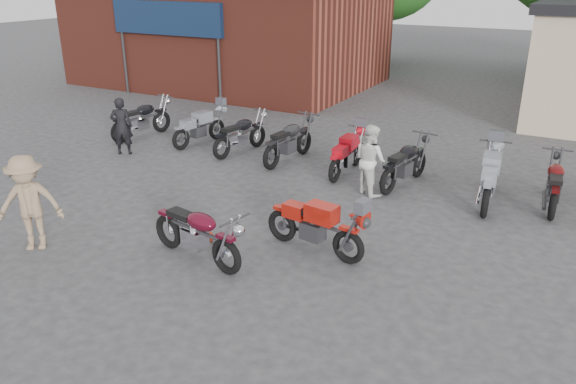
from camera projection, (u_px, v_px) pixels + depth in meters
The scene contains 16 objects.
ground at pixel (209, 258), 9.74m from camera, with size 90.00×90.00×0.00m, color #353538.
brick_building at pixel (230, 35), 24.43m from camera, with size 12.00×8.00×4.00m, color maroon.
vintage_motorcycle at pixel (197, 230), 9.44m from camera, with size 2.02×0.67×1.17m, color #4B0919, non-canonical shape.
sportbike at pixel (316, 223), 9.74m from camera, with size 1.95×0.64×1.13m, color #B6190F, non-canonical shape.
helmet at pixel (207, 237), 10.27m from camera, with size 0.24×0.24×0.22m, color #AE2A12.
person_dark at pixel (122, 126), 14.98m from camera, with size 0.57×0.37×1.55m, color black.
person_light at pixel (370, 160), 12.28m from camera, with size 0.77×0.60×1.58m, color silver.
person_tan at pixel (29, 203), 9.79m from camera, with size 1.12×0.65×1.74m, color #93775B.
row_bike_0 at pixel (142, 117), 16.58m from camera, with size 2.09×0.69×1.21m, color black, non-canonical shape.
row_bike_1 at pixel (200, 125), 15.93m from camera, with size 1.90×0.63×1.10m, color gray, non-canonical shape.
row_bike_2 at pixel (241, 132), 15.17m from camera, with size 1.97×0.65×1.14m, color black, non-canonical shape.
row_bike_3 at pixel (289, 139), 14.47m from camera, with size 2.09×0.69×1.21m, color black, non-canonical shape.
row_bike_4 at pixel (347, 152), 13.61m from camera, with size 1.90×0.63×1.10m, color red, non-canonical shape.
row_bike_5 at pixel (406, 161), 12.85m from camera, with size 2.03×0.67×1.18m, color black, non-canonical shape.
row_bike_6 at pixel (490, 175), 11.83m from camera, with size 2.16×0.71×1.25m, color gray, non-canonical shape.
row_bike_7 at pixel (555, 181), 11.66m from camera, with size 1.96×0.65×1.14m, color #4C090B, non-canonical shape.
Camera 1 is at (5.35, -6.90, 4.67)m, focal length 35.00 mm.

